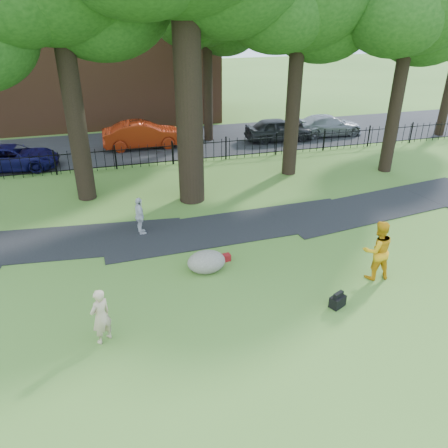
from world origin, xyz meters
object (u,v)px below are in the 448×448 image
object	(u,v)px
red_sedan	(143,135)
man	(377,250)
woman	(101,316)
boulder	(206,260)

from	to	relation	value
red_sedan	man	bearing A→B (deg)	-160.57
woman	red_sedan	world-z (taller)	woman
woman	man	bearing A→B (deg)	148.24
man	red_sedan	world-z (taller)	man
woman	man	distance (m)	8.42
red_sedan	boulder	bearing A→B (deg)	-177.58
boulder	man	bearing A→B (deg)	-20.20
man	boulder	distance (m)	5.39
man	boulder	size ratio (longest dim) A/B	1.58
woman	man	world-z (taller)	man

